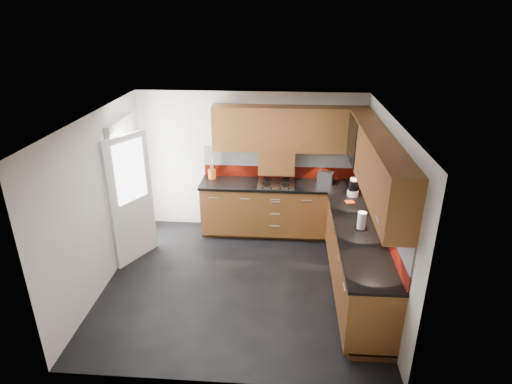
# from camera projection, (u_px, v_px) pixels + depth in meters

# --- Properties ---
(room) EXTENTS (4.00, 3.80, 2.64)m
(room) POSITION_uv_depth(u_px,v_px,m) (239.00, 186.00, 5.56)
(room) COLOR black
(base_cabinets) EXTENTS (2.70, 3.20, 0.95)m
(base_cabinets) POSITION_uv_depth(u_px,v_px,m) (314.00, 234.00, 6.57)
(base_cabinets) COLOR brown
(base_cabinets) RESTS_ON room
(countertop) EXTENTS (2.72, 3.22, 0.04)m
(countertop) POSITION_uv_depth(u_px,v_px,m) (315.00, 206.00, 6.36)
(countertop) COLOR black
(countertop) RESTS_ON base_cabinets
(backsplash) EXTENTS (2.70, 3.20, 0.54)m
(backsplash) POSITION_uv_depth(u_px,v_px,m) (330.00, 183.00, 6.44)
(backsplash) COLOR maroon
(backsplash) RESTS_ON countertop
(upper_cabinets) EXTENTS (2.50, 3.20, 0.72)m
(upper_cabinets) POSITION_uv_depth(u_px,v_px,m) (331.00, 145.00, 6.06)
(upper_cabinets) COLOR brown
(upper_cabinets) RESTS_ON room
(extractor_hood) EXTENTS (0.60, 0.33, 0.40)m
(extractor_hood) POSITION_uv_depth(u_px,v_px,m) (277.00, 161.00, 7.11)
(extractor_hood) COLOR brown
(extractor_hood) RESTS_ON room
(glass_cabinet) EXTENTS (0.32, 0.80, 0.66)m
(glass_cabinet) POSITION_uv_depth(u_px,v_px,m) (362.00, 139.00, 6.28)
(glass_cabinet) COLOR black
(glass_cabinet) RESTS_ON room
(back_door) EXTENTS (0.42, 1.19, 2.04)m
(back_door) POSITION_uv_depth(u_px,v_px,m) (129.00, 192.00, 6.55)
(back_door) COLOR white
(back_door) RESTS_ON room
(gas_hob) EXTENTS (0.61, 0.53, 0.05)m
(gas_hob) POSITION_uv_depth(u_px,v_px,m) (276.00, 183.00, 7.09)
(gas_hob) COLOR silver
(gas_hob) RESTS_ON countertop
(utensil_pot) EXTENTS (0.13, 0.13, 0.47)m
(utensil_pot) POSITION_uv_depth(u_px,v_px,m) (212.00, 173.00, 7.29)
(utensil_pot) COLOR #D35E13
(utensil_pot) RESTS_ON countertop
(toaster) EXTENTS (0.30, 0.24, 0.19)m
(toaster) POSITION_uv_depth(u_px,v_px,m) (326.00, 177.00, 7.14)
(toaster) COLOR silver
(toaster) RESTS_ON countertop
(food_processor) EXTENTS (0.18, 0.18, 0.30)m
(food_processor) POSITION_uv_depth(u_px,v_px,m) (353.00, 188.00, 6.61)
(food_processor) COLOR white
(food_processor) RESTS_ON countertop
(paper_towel) EXTENTS (0.15, 0.15, 0.23)m
(paper_towel) POSITION_uv_depth(u_px,v_px,m) (362.00, 220.00, 5.63)
(paper_towel) COLOR white
(paper_towel) RESTS_ON countertop
(orange_cloth) EXTENTS (0.15, 0.14, 0.01)m
(orange_cloth) POSITION_uv_depth(u_px,v_px,m) (350.00, 202.00, 6.42)
(orange_cloth) COLOR #F2431A
(orange_cloth) RESTS_ON countertop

